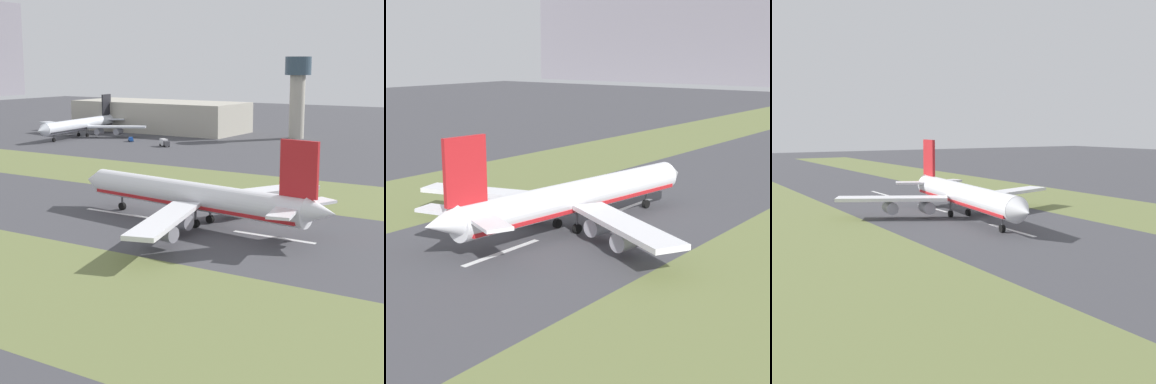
{
  "view_description": "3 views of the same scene",
  "coord_description": "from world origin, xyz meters",
  "views": [
    {
      "loc": [
        -114.94,
        -77.48,
        34.47
      ],
      "look_at": [
        1.0,
        -5.7,
        7.0
      ],
      "focal_mm": 60.0,
      "sensor_mm": 36.0,
      "label": 1
    },
    {
      "loc": [
        72.17,
        -100.58,
        33.67
      ],
      "look_at": [
        1.0,
        -5.7,
        7.0
      ],
      "focal_mm": 60.0,
      "sensor_mm": 36.0,
      "label": 2
    },
    {
      "loc": [
        72.91,
        114.35,
        24.1
      ],
      "look_at": [
        1.0,
        -5.7,
        7.0
      ],
      "focal_mm": 50.0,
      "sensor_mm": 36.0,
      "label": 3
    }
  ],
  "objects": [
    {
      "name": "grass_median_east",
      "position": [
        45.0,
        0.0,
        0.0
      ],
      "size": [
        40.0,
        600.0,
        0.01
      ],
      "primitive_type": "cube",
      "color": "olive",
      "rests_on": "ground"
    },
    {
      "name": "centreline_dash_far",
      "position": [
        0.0,
        14.3,
        0.01
      ],
      "size": [
        1.2,
        18.0,
        0.01
      ],
      "primitive_type": "cube",
      "color": "silver",
      "rests_on": "ground"
    },
    {
      "name": "airplane_main_jet",
      "position": [
        0.78,
        -7.6,
        6.02
      ],
      "size": [
        63.71,
        67.19,
        20.2
      ],
      "color": "white",
      "rests_on": "ground"
    },
    {
      "name": "grass_median_west",
      "position": [
        -45.0,
        0.0,
        0.0
      ],
      "size": [
        40.0,
        600.0,
        0.01
      ],
      "primitive_type": "cube",
      "color": "olive",
      "rests_on": "ground"
    },
    {
      "name": "centreline_dash_near",
      "position": [
        0.0,
        -65.7,
        0.01
      ],
      "size": [
        1.2,
        18.0,
        0.01
      ],
      "primitive_type": "cube",
      "color": "silver",
      "rests_on": "ground"
    },
    {
      "name": "centreline_dash_mid",
      "position": [
        0.0,
        -25.7,
        0.01
      ],
      "size": [
        1.2,
        18.0,
        0.01
      ],
      "primitive_type": "cube",
      "color": "silver",
      "rests_on": "ground"
    },
    {
      "name": "ground_plane",
      "position": [
        0.0,
        0.0,
        0.0
      ],
      "size": [
        800.0,
        800.0,
        0.0
      ],
      "primitive_type": "plane",
      "color": "#424247"
    }
  ]
}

